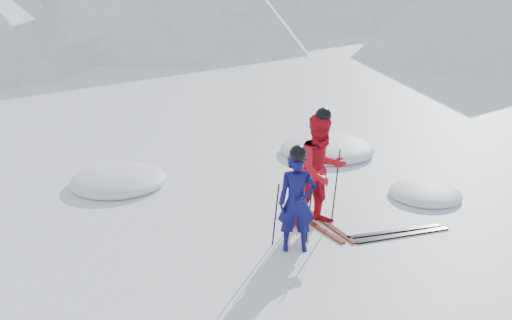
{
  "coord_description": "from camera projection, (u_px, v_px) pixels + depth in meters",
  "views": [
    {
      "loc": [
        -2.73,
        -8.11,
        3.95
      ],
      "look_at": [
        -1.95,
        0.5,
        1.1
      ],
      "focal_mm": 38.0,
      "sensor_mm": 36.0,
      "label": 1
    }
  ],
  "objects": [
    {
      "name": "skier_blue",
      "position": [
        297.0,
        202.0,
        8.17
      ],
      "size": [
        0.6,
        0.42,
        1.58
      ],
      "primitive_type": "imported",
      "rotation": [
        0.0,
        0.0,
        -0.07
      ],
      "color": "#0D0E53",
      "rests_on": "ground"
    },
    {
      "name": "ground",
      "position": [
        373.0,
        228.0,
        9.14
      ],
      "size": [
        160.0,
        160.0,
        0.0
      ],
      "primitive_type": "plane",
      "color": "white",
      "rests_on": "ground"
    },
    {
      "name": "pole_blue_right",
      "position": [
        309.0,
        211.0,
        8.51
      ],
      "size": [
        0.11,
        0.07,
        1.05
      ],
      "primitive_type": "cylinder",
      "rotation": [
        -0.04,
        0.08,
        0.0
      ],
      "color": "black",
      "rests_on": "ground"
    },
    {
      "name": "pole_red_left",
      "position": [
        300.0,
        184.0,
        9.29
      ],
      "size": [
        0.13,
        0.1,
        1.28
      ],
      "primitive_type": "cylinder",
      "rotation": [
        0.06,
        0.08,
        0.0
      ],
      "color": "black",
      "rests_on": "ground"
    },
    {
      "name": "pole_blue_left",
      "position": [
        276.0,
        215.0,
        8.36
      ],
      "size": [
        0.11,
        0.08,
        1.05
      ],
      "primitive_type": "cylinder",
      "rotation": [
        0.05,
        0.08,
        0.0
      ],
      "color": "black",
      "rests_on": "ground"
    },
    {
      "name": "ski_loose_b",
      "position": [
        403.0,
        235.0,
        8.84
      ],
      "size": [
        1.68,
        0.47,
        0.03
      ],
      "primitive_type": "cube",
      "rotation": [
        0.0,
        0.0,
        1.8
      ],
      "color": "black",
      "rests_on": "ground"
    },
    {
      "name": "ski_worn_right",
      "position": [
        326.0,
        223.0,
        9.29
      ],
      "size": [
        0.68,
        1.62,
        0.03
      ],
      "primitive_type": "cube",
      "rotation": [
        0.0,
        0.0,
        0.36
      ],
      "color": "black",
      "rests_on": "ground"
    },
    {
      "name": "skier_red",
      "position": [
        321.0,
        171.0,
        8.98
      ],
      "size": [
        1.15,
        1.04,
        1.93
      ],
      "primitive_type": "imported",
      "rotation": [
        0.0,
        0.0,
        0.4
      ],
      "color": "red",
      "rests_on": "ground"
    },
    {
      "name": "ski_loose_a",
      "position": [
        394.0,
        231.0,
        8.97
      ],
      "size": [
        1.69,
        0.41,
        0.03
      ],
      "primitive_type": "cube",
      "rotation": [
        0.0,
        0.0,
        1.76
      ],
      "color": "black",
      "rests_on": "ground"
    },
    {
      "name": "pole_red_right",
      "position": [
        336.0,
        185.0,
        9.25
      ],
      "size": [
        0.13,
        0.09,
        1.28
      ],
      "primitive_type": "cylinder",
      "rotation": [
        -0.05,
        0.08,
        0.0
      ],
      "color": "black",
      "rests_on": "ground"
    },
    {
      "name": "snow_lumps",
      "position": [
        273.0,
        167.0,
        12.12
      ],
      "size": [
        7.66,
        4.77,
        0.5
      ],
      "color": "white",
      "rests_on": "ground"
    },
    {
      "name": "ski_worn_left",
      "position": [
        312.0,
        224.0,
        9.27
      ],
      "size": [
        0.79,
        1.58,
        0.03
      ],
      "primitive_type": "cube",
      "rotation": [
        0.0,
        0.0,
        0.43
      ],
      "color": "black",
      "rests_on": "ground"
    }
  ]
}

